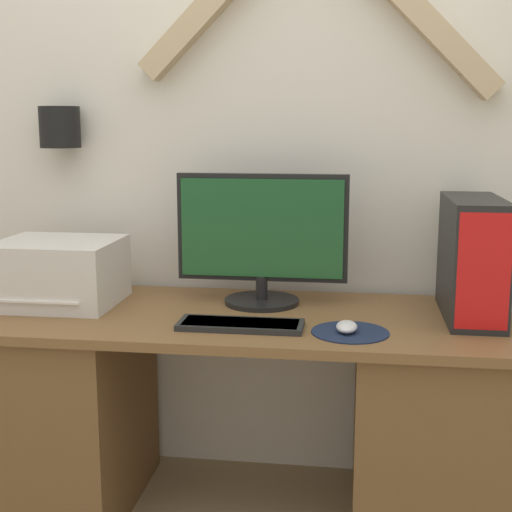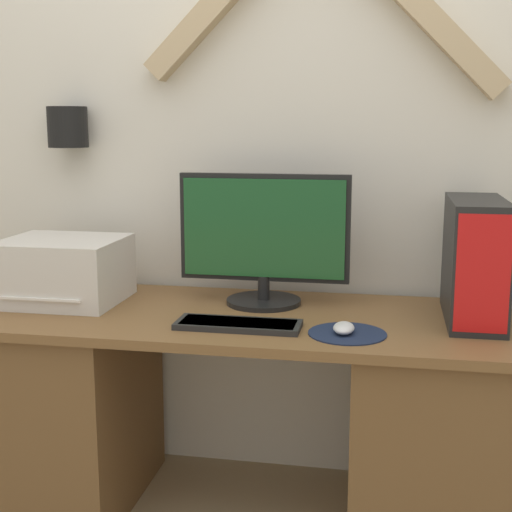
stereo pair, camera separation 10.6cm
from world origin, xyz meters
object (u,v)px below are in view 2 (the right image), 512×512
monitor (264,237)px  mouse (344,328)px  keyboard (238,324)px  printer (63,270)px  computer_tower (475,260)px

monitor → mouse: bearing=-46.8°
monitor → keyboard: bearing=-94.7°
monitor → printer: 0.70m
mouse → computer_tower: computer_tower is taller
monitor → computer_tower: monitor is taller
monitor → computer_tower: size_ratio=1.35×
computer_tower → printer: 1.37m
mouse → printer: size_ratio=0.25×
monitor → mouse: (0.29, -0.31, -0.21)m
keyboard → mouse: (0.32, -0.01, 0.01)m
monitor → computer_tower: (0.68, -0.08, -0.04)m
keyboard → mouse: mouse is taller
monitor → printer: monitor is taller
printer → mouse: bearing=-12.4°
monitor → computer_tower: 0.68m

